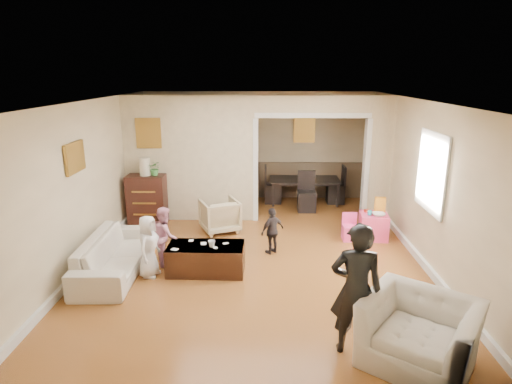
{
  "coord_description": "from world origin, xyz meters",
  "views": [
    {
      "loc": [
        0.14,
        -6.84,
        3.03
      ],
      "look_at": [
        0.0,
        0.2,
        1.05
      ],
      "focal_mm": 29.9,
      "sensor_mm": 36.0,
      "label": 1
    }
  ],
  "objects_px": {
    "armchair_back": "(220,215)",
    "dresser": "(147,200)",
    "armchair_front": "(419,333)",
    "play_table": "(373,226)",
    "adult_person": "(356,289)",
    "child_kneel_b": "(165,236)",
    "coffee_table": "(206,259)",
    "coffee_cup": "(212,244)",
    "child_toddler": "(272,231)",
    "dining_table": "(304,191)",
    "table_lamp": "(145,167)",
    "sofa": "(115,254)",
    "cyan_cup": "(370,213)",
    "child_kneel_a": "(148,246)"
  },
  "relations": [
    {
      "from": "armchair_back",
      "to": "dresser",
      "type": "height_order",
      "value": "dresser"
    },
    {
      "from": "armchair_front",
      "to": "play_table",
      "type": "relative_size",
      "value": 2.25
    },
    {
      "from": "adult_person",
      "to": "child_kneel_b",
      "type": "xyz_separation_m",
      "value": [
        -2.6,
        2.24,
        -0.28
      ]
    },
    {
      "from": "coffee_table",
      "to": "child_kneel_b",
      "type": "distance_m",
      "value": 0.8
    },
    {
      "from": "dresser",
      "to": "coffee_cup",
      "type": "xyz_separation_m",
      "value": [
        1.58,
        -2.21,
        -0.03
      ]
    },
    {
      "from": "armchair_front",
      "to": "child_toddler",
      "type": "bearing_deg",
      "value": 153.19
    },
    {
      "from": "dresser",
      "to": "adult_person",
      "type": "bearing_deg",
      "value": -50.45
    },
    {
      "from": "play_table",
      "to": "dining_table",
      "type": "bearing_deg",
      "value": 115.79
    },
    {
      "from": "coffee_table",
      "to": "table_lamp",
      "type": "bearing_deg",
      "value": 124.52
    },
    {
      "from": "armchair_front",
      "to": "table_lamp",
      "type": "bearing_deg",
      "value": 168.84
    },
    {
      "from": "dresser",
      "to": "dining_table",
      "type": "relative_size",
      "value": 0.63
    },
    {
      "from": "sofa",
      "to": "armchair_front",
      "type": "height_order",
      "value": "armchair_front"
    },
    {
      "from": "coffee_cup",
      "to": "dining_table",
      "type": "xyz_separation_m",
      "value": [
        1.77,
        3.81,
        -0.2
      ]
    },
    {
      "from": "dresser",
      "to": "table_lamp",
      "type": "height_order",
      "value": "table_lamp"
    },
    {
      "from": "child_toddler",
      "to": "adult_person",
      "type": "bearing_deg",
      "value": 68.5
    },
    {
      "from": "coffee_table",
      "to": "play_table",
      "type": "xyz_separation_m",
      "value": [
        2.97,
        1.48,
        0.02
      ]
    },
    {
      "from": "play_table",
      "to": "table_lamp",
      "type": "bearing_deg",
      "value": 171.31
    },
    {
      "from": "armchair_back",
      "to": "dining_table",
      "type": "distance_m",
      "value": 2.68
    },
    {
      "from": "armchair_back",
      "to": "coffee_cup",
      "type": "distance_m",
      "value": 1.87
    },
    {
      "from": "armchair_back",
      "to": "table_lamp",
      "type": "xyz_separation_m",
      "value": [
        -1.51,
        0.35,
        0.9
      ]
    },
    {
      "from": "play_table",
      "to": "cyan_cup",
      "type": "bearing_deg",
      "value": -153.43
    },
    {
      "from": "armchair_front",
      "to": "child_kneel_a",
      "type": "relative_size",
      "value": 1.16
    },
    {
      "from": "child_toddler",
      "to": "coffee_cup",
      "type": "bearing_deg",
      "value": 1.02
    },
    {
      "from": "table_lamp",
      "to": "child_kneel_b",
      "type": "xyz_separation_m",
      "value": [
        0.78,
        -1.86,
        -0.74
      ]
    },
    {
      "from": "dresser",
      "to": "coffee_table",
      "type": "distance_m",
      "value": 2.63
    },
    {
      "from": "cyan_cup",
      "to": "play_table",
      "type": "bearing_deg",
      "value": 26.57
    },
    {
      "from": "play_table",
      "to": "armchair_back",
      "type": "bearing_deg",
      "value": 173.52
    },
    {
      "from": "dining_table",
      "to": "armchair_back",
      "type": "bearing_deg",
      "value": -132.85
    },
    {
      "from": "armchair_back",
      "to": "child_kneel_b",
      "type": "xyz_separation_m",
      "value": [
        -0.73,
        -1.51,
        0.16
      ]
    },
    {
      "from": "child_kneel_a",
      "to": "play_table",
      "type": "bearing_deg",
      "value": -56.0
    },
    {
      "from": "armchair_front",
      "to": "sofa",
      "type": "bearing_deg",
      "value": -172.36
    },
    {
      "from": "dresser",
      "to": "play_table",
      "type": "distance_m",
      "value": 4.51
    },
    {
      "from": "coffee_cup",
      "to": "child_kneel_b",
      "type": "bearing_deg",
      "value": 156.37
    },
    {
      "from": "coffee_cup",
      "to": "dining_table",
      "type": "relative_size",
      "value": 0.07
    },
    {
      "from": "armchair_back",
      "to": "child_kneel_b",
      "type": "bearing_deg",
      "value": 40.76
    },
    {
      "from": "child_kneel_a",
      "to": "child_toddler",
      "type": "height_order",
      "value": "child_kneel_a"
    },
    {
      "from": "armchair_back",
      "to": "play_table",
      "type": "relative_size",
      "value": 1.41
    },
    {
      "from": "cyan_cup",
      "to": "child_toddler",
      "type": "relative_size",
      "value": 0.1
    },
    {
      "from": "cyan_cup",
      "to": "table_lamp",
      "type": "bearing_deg",
      "value": 170.48
    },
    {
      "from": "dresser",
      "to": "dining_table",
      "type": "bearing_deg",
      "value": 25.56
    },
    {
      "from": "dresser",
      "to": "child_toddler",
      "type": "distance_m",
      "value": 2.9
    },
    {
      "from": "coffee_cup",
      "to": "dresser",
      "type": "bearing_deg",
      "value": 125.66
    },
    {
      "from": "coffee_cup",
      "to": "child_kneel_a",
      "type": "bearing_deg",
      "value": -173.99
    },
    {
      "from": "armchair_back",
      "to": "coffee_table",
      "type": "bearing_deg",
      "value": 65.62
    },
    {
      "from": "child_toddler",
      "to": "dining_table",
      "type": "bearing_deg",
      "value": -144.25
    },
    {
      "from": "table_lamp",
      "to": "child_toddler",
      "type": "height_order",
      "value": "table_lamp"
    },
    {
      "from": "play_table",
      "to": "adult_person",
      "type": "height_order",
      "value": "adult_person"
    },
    {
      "from": "armchair_front",
      "to": "coffee_cup",
      "type": "xyz_separation_m",
      "value": [
        -2.46,
        2.09,
        0.13
      ]
    },
    {
      "from": "armchair_back",
      "to": "cyan_cup",
      "type": "height_order",
      "value": "armchair_back"
    },
    {
      "from": "sofa",
      "to": "dresser",
      "type": "distance_m",
      "value": 2.2
    }
  ]
}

